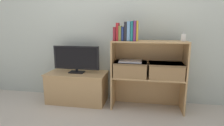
% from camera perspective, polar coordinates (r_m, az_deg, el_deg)
% --- Properties ---
extents(ground_plane, '(16.00, 16.00, 0.00)m').
position_cam_1_polar(ground_plane, '(2.49, -0.73, -15.15)').
color(ground_plane, '#BCB2A3').
extents(wall_back, '(10.00, 0.05, 2.40)m').
position_cam_1_polar(wall_back, '(2.69, 1.19, 13.23)').
color(wall_back, '#B2BCB2').
rests_on(wall_back, ground_plane).
extents(tv_stand, '(0.89, 0.46, 0.45)m').
position_cam_1_polar(tv_stand, '(2.74, -11.21, -7.67)').
color(tv_stand, tan).
rests_on(tv_stand, ground_plane).
extents(tv, '(0.69, 0.14, 0.40)m').
position_cam_1_polar(tv, '(2.63, -11.59, 1.46)').
color(tv, black).
rests_on(tv, tv_stand).
extents(bookshelf_lower_tier, '(0.97, 0.34, 0.46)m').
position_cam_1_polar(bookshelf_lower_tier, '(2.56, 11.31, -7.49)').
color(bookshelf_lower_tier, tan).
rests_on(bookshelf_lower_tier, ground_plane).
extents(bookshelf_upper_tier, '(0.97, 0.34, 0.49)m').
position_cam_1_polar(bookshelf_upper_tier, '(2.45, 11.75, 3.12)').
color(bookshelf_upper_tier, tan).
rests_on(bookshelf_upper_tier, bookshelf_lower_tier).
extents(book_maroon, '(0.03, 0.16, 0.18)m').
position_cam_1_polar(book_maroon, '(2.32, 1.01, 9.48)').
color(book_maroon, maroon).
rests_on(book_maroon, bookshelf_upper_tier).
extents(book_crimson, '(0.03, 0.13, 0.23)m').
position_cam_1_polar(book_crimson, '(2.32, 1.87, 10.12)').
color(book_crimson, '#B22328').
rests_on(book_crimson, bookshelf_upper_tier).
extents(book_olive, '(0.03, 0.16, 0.19)m').
position_cam_1_polar(book_olive, '(2.31, 2.77, 9.63)').
color(book_olive, olive).
rests_on(book_olive, bookshelf_upper_tier).
extents(book_navy, '(0.03, 0.14, 0.18)m').
position_cam_1_polar(book_navy, '(2.31, 3.58, 9.50)').
color(book_navy, navy).
rests_on(book_navy, bookshelf_upper_tier).
extents(book_charcoal, '(0.03, 0.12, 0.24)m').
position_cam_1_polar(book_charcoal, '(2.30, 4.51, 10.25)').
color(book_charcoal, '#232328').
rests_on(book_charcoal, bookshelf_upper_tier).
extents(book_skyblue, '(0.04, 0.12, 0.25)m').
position_cam_1_polar(book_skyblue, '(2.30, 5.51, 10.29)').
color(book_skyblue, '#709ECC').
rests_on(book_skyblue, bookshelf_upper_tier).
extents(book_teal, '(0.03, 0.16, 0.25)m').
position_cam_1_polar(book_teal, '(2.30, 6.55, 10.29)').
color(book_teal, '#1E7075').
rests_on(book_teal, bookshelf_upper_tier).
extents(book_plum, '(0.03, 0.16, 0.25)m').
position_cam_1_polar(book_plum, '(2.29, 7.51, 10.33)').
color(book_plum, '#6B2D66').
rests_on(book_plum, bookshelf_upper_tier).
extents(book_mustard, '(0.02, 0.16, 0.25)m').
position_cam_1_polar(book_mustard, '(2.29, 8.29, 10.30)').
color(book_mustard, gold).
rests_on(book_mustard, bookshelf_upper_tier).
extents(baby_monitor, '(0.05, 0.04, 0.12)m').
position_cam_1_polar(baby_monitor, '(2.41, 22.27, 7.68)').
color(baby_monitor, white).
rests_on(baby_monitor, bookshelf_upper_tier).
extents(storage_basket_left, '(0.44, 0.31, 0.20)m').
position_cam_1_polar(storage_basket_left, '(2.41, 6.04, -1.71)').
color(storage_basket_left, '#937047').
rests_on(storage_basket_left, bookshelf_lower_tier).
extents(storage_basket_right, '(0.44, 0.31, 0.20)m').
position_cam_1_polar(storage_basket_right, '(2.42, 17.11, -2.10)').
color(storage_basket_right, '#937047').
rests_on(storage_basket_right, bookshelf_lower_tier).
extents(laptop, '(0.30, 0.24, 0.02)m').
position_cam_1_polar(laptop, '(2.39, 6.09, 0.61)').
color(laptop, '#BCBCC1').
rests_on(laptop, storage_basket_left).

